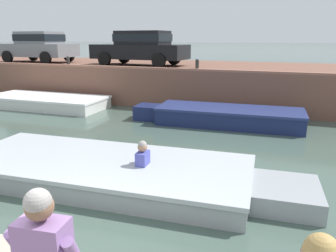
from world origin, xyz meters
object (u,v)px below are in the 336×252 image
boat_moored_west_white (41,101)px  car_left_inner_black (141,47)px  car_leftmost_grey (39,46)px  motorboat_passing (115,171)px  mooring_bollard_west (68,61)px  mooring_bollard_mid (197,64)px  boat_moored_central_navy (222,116)px

boat_moored_west_white → car_left_inner_black: 4.98m
car_leftmost_grey → car_left_inner_black: size_ratio=0.89×
motorboat_passing → car_left_inner_black: 9.51m
motorboat_passing → mooring_bollard_west: size_ratio=16.31×
mooring_bollard_west → mooring_bollard_mid: (6.00, 0.00, 0.00)m
mooring_bollard_mid → boat_moored_central_navy: bearing=-53.2°
boat_moored_west_white → motorboat_passing: motorboat_passing is taller
boat_moored_central_navy → motorboat_passing: bearing=-102.1°
car_left_inner_black → mooring_bollard_mid: 3.48m
car_leftmost_grey → motorboat_passing: bearing=-43.3°
mooring_bollard_mid → mooring_bollard_west: bearing=180.0°
boat_moored_west_white → boat_moored_central_navy: bearing=-1.6°
motorboat_passing → boat_moored_west_white: bearing=140.1°
boat_moored_west_white → car_leftmost_grey: 4.65m
boat_moored_west_white → mooring_bollard_west: (0.25, 1.66, 1.58)m
boat_moored_central_navy → mooring_bollard_mid: (-1.40, 1.87, 1.53)m
motorboat_passing → mooring_bollard_mid: bearing=92.2°
boat_moored_central_navy → car_left_inner_black: bearing=143.1°
boat_moored_west_white → motorboat_passing: 8.51m
car_left_inner_black → mooring_bollard_mid: size_ratio=9.99×
boat_moored_west_white → motorboat_passing: bearing=-39.9°
mooring_bollard_west → motorboat_passing: bearing=-48.6°
car_leftmost_grey → car_left_inner_black: same height
boat_moored_central_navy → mooring_bollard_west: (-7.40, 1.87, 1.53)m
boat_moored_central_navy → mooring_bollard_west: mooring_bollard_west is taller
mooring_bollard_west → mooring_bollard_mid: 6.00m
boat_moored_central_navy → car_leftmost_grey: (-10.28, 3.37, 2.14)m
motorboat_passing → boat_moored_central_navy: bearing=77.9°
car_leftmost_grey → mooring_bollard_mid: bearing=-9.6°
car_left_inner_black → mooring_bollard_mid: (3.08, -1.50, -0.61)m
motorboat_passing → car_left_inner_black: (-3.36, 8.61, 2.21)m
car_left_inner_black → boat_moored_west_white: bearing=-135.2°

